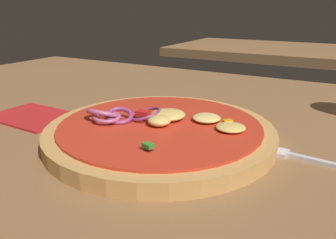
# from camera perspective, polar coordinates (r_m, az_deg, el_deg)

# --- Properties ---
(dining_table) EXTENTS (1.29, 0.85, 0.03)m
(dining_table) POSITION_cam_1_polar(r_m,az_deg,el_deg) (0.45, -2.92, -3.94)
(dining_table) COLOR brown
(dining_table) RESTS_ON ground
(pizza) EXTENTS (0.28, 0.28, 0.04)m
(pizza) POSITION_cam_1_polar(r_m,az_deg,el_deg) (0.41, -1.39, -1.97)
(pizza) COLOR tan
(pizza) RESTS_ON dining_table
(fork) EXTENTS (0.19, 0.03, 0.01)m
(fork) POSITION_cam_1_polar(r_m,az_deg,el_deg) (0.38, 24.67, -6.69)
(fork) COLOR silver
(fork) RESTS_ON dining_table
(napkin) EXTENTS (0.13, 0.09, 0.00)m
(napkin) POSITION_cam_1_polar(r_m,az_deg,el_deg) (0.53, -22.27, 0.51)
(napkin) COLOR #B21E1E
(napkin) RESTS_ON dining_table
(background_table) EXTENTS (0.81, 0.49, 0.03)m
(background_table) POSITION_cam_1_polar(r_m,az_deg,el_deg) (1.44, 18.14, 11.16)
(background_table) COLOR brown
(background_table) RESTS_ON ground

